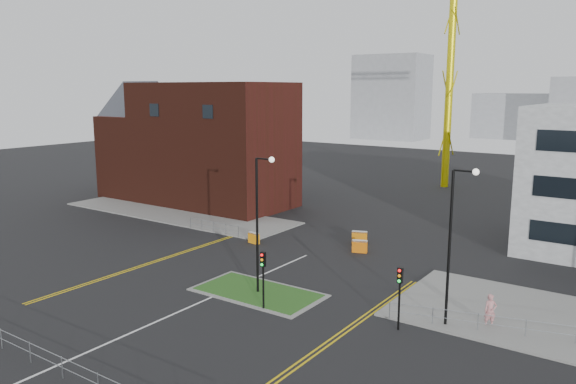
# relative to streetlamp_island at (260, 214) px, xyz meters

# --- Properties ---
(ground) EXTENTS (200.00, 200.00, 0.00)m
(ground) POSITION_rel_streetlamp_island_xyz_m (-2.22, -8.00, -5.41)
(ground) COLOR black
(ground) RESTS_ON ground
(pavement_left) EXTENTS (28.00, 8.00, 0.12)m
(pavement_left) POSITION_rel_streetlamp_island_xyz_m (-22.22, 14.00, -5.35)
(pavement_left) COLOR slate
(pavement_left) RESTS_ON ground
(island_kerb) EXTENTS (8.60, 4.60, 0.08)m
(island_kerb) POSITION_rel_streetlamp_island_xyz_m (-0.22, 0.00, -5.37)
(island_kerb) COLOR slate
(island_kerb) RESTS_ON ground
(grass_island) EXTENTS (8.00, 4.00, 0.12)m
(grass_island) POSITION_rel_streetlamp_island_xyz_m (-0.22, 0.00, -5.35)
(grass_island) COLOR #26511B
(grass_island) RESTS_ON ground
(brick_building) EXTENTS (24.20, 10.07, 14.24)m
(brick_building) POSITION_rel_streetlamp_island_xyz_m (-25.19, 20.00, 1.44)
(brick_building) COLOR #411910
(brick_building) RESTS_ON ground
(streetlamp_island) EXTENTS (1.46, 0.36, 9.18)m
(streetlamp_island) POSITION_rel_streetlamp_island_xyz_m (0.00, 0.00, 0.00)
(streetlamp_island) COLOR black
(streetlamp_island) RESTS_ON ground
(streetlamp_right_near) EXTENTS (1.46, 0.36, 9.18)m
(streetlamp_right_near) POSITION_rel_streetlamp_island_xyz_m (12.00, 2.00, 0.00)
(streetlamp_right_near) COLOR black
(streetlamp_right_near) RESTS_ON ground
(traffic_light_island) EXTENTS (0.28, 0.33, 3.65)m
(traffic_light_island) POSITION_rel_streetlamp_island_xyz_m (1.78, -2.02, -2.85)
(traffic_light_island) COLOR black
(traffic_light_island) RESTS_ON ground
(traffic_light_right) EXTENTS (0.28, 0.33, 3.65)m
(traffic_light_right) POSITION_rel_streetlamp_island_xyz_m (9.78, -0.02, -2.85)
(traffic_light_right) COLOR black
(traffic_light_right) RESTS_ON ground
(railing_front) EXTENTS (24.05, 0.05, 1.10)m
(railing_front) POSITION_rel_streetlamp_island_xyz_m (-2.22, -14.00, -4.63)
(railing_front) COLOR gray
(railing_front) RESTS_ON ground
(railing_left) EXTENTS (6.05, 0.05, 1.10)m
(railing_left) POSITION_rel_streetlamp_island_xyz_m (-13.22, 10.00, -4.67)
(railing_left) COLOR gray
(railing_left) RESTS_ON ground
(centre_line) EXTENTS (0.15, 30.00, 0.01)m
(centre_line) POSITION_rel_streetlamp_island_xyz_m (-2.22, -6.00, -5.41)
(centre_line) COLOR silver
(centre_line) RESTS_ON ground
(yellow_left_a) EXTENTS (0.12, 24.00, 0.01)m
(yellow_left_a) POSITION_rel_streetlamp_island_xyz_m (-11.22, 2.00, -5.41)
(yellow_left_a) COLOR gold
(yellow_left_a) RESTS_ON ground
(yellow_left_b) EXTENTS (0.12, 24.00, 0.01)m
(yellow_left_b) POSITION_rel_streetlamp_island_xyz_m (-10.92, 2.00, -5.41)
(yellow_left_b) COLOR gold
(yellow_left_b) RESTS_ON ground
(yellow_right_a) EXTENTS (0.12, 20.00, 0.01)m
(yellow_right_a) POSITION_rel_streetlamp_island_xyz_m (7.28, -2.00, -5.41)
(yellow_right_a) COLOR gold
(yellow_right_a) RESTS_ON ground
(yellow_right_b) EXTENTS (0.12, 20.00, 0.01)m
(yellow_right_b) POSITION_rel_streetlamp_island_xyz_m (7.58, -2.00, -5.41)
(yellow_right_b) COLOR gold
(yellow_right_b) RESTS_ON ground
(skyline_a) EXTENTS (18.00, 12.00, 22.00)m
(skyline_a) POSITION_rel_streetlamp_island_xyz_m (-42.22, 112.00, 5.59)
(skyline_a) COLOR gray
(skyline_a) RESTS_ON ground
(skyline_d) EXTENTS (30.00, 12.00, 12.00)m
(skyline_d) POSITION_rel_streetlamp_island_xyz_m (-10.22, 132.00, 0.59)
(skyline_d) COLOR gray
(skyline_d) RESTS_ON ground
(pedestrian) EXTENTS (0.85, 0.79, 1.94)m
(pedestrian) POSITION_rel_streetlamp_island_xyz_m (13.89, 3.30, -4.44)
(pedestrian) COLOR #CC8486
(pedestrian) RESTS_ON ground
(barrier_left) EXTENTS (1.18, 0.56, 0.95)m
(barrier_left) POSITION_rel_streetlamp_island_xyz_m (-7.98, 9.41, -4.90)
(barrier_left) COLOR orange
(barrier_left) RESTS_ON ground
(barrier_mid) EXTENTS (1.37, 0.88, 1.09)m
(barrier_mid) POSITION_rel_streetlamp_island_xyz_m (-0.35, 14.64, -4.82)
(barrier_mid) COLOR orange
(barrier_mid) RESTS_ON ground
(barrier_right) EXTENTS (1.31, 0.80, 1.04)m
(barrier_right) POSITION_rel_streetlamp_island_xyz_m (0.94, 12.21, -4.85)
(barrier_right) COLOR orange
(barrier_right) RESTS_ON ground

